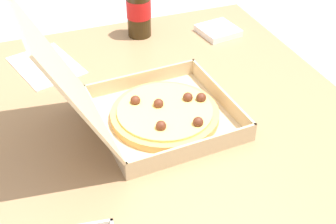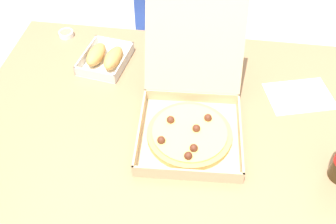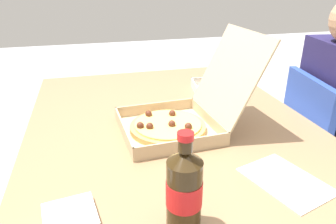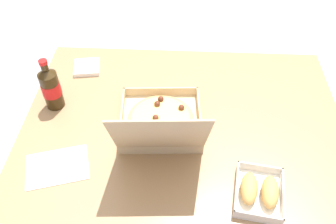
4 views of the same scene
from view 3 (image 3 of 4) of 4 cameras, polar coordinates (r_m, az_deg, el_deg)
name	(u,v)px [view 3 (image 3 of 4)]	position (r m, az deg, el deg)	size (l,w,h in m)	color
dining_table	(169,138)	(1.18, 0.19, -4.66)	(1.23, 0.98, 0.73)	#997551
chair	(324,152)	(1.60, 26.29, -6.44)	(0.45, 0.45, 0.83)	#2D4CAD
pizza_box_open	(179,117)	(1.06, 2.04, -0.92)	(0.33, 0.46, 0.32)	tan
bread_side_box	(215,85)	(1.44, 8.40, 4.83)	(0.18, 0.21, 0.06)	white
cola_bottle	(184,190)	(0.65, 2.93, -13.85)	(0.07, 0.07, 0.22)	#33230F
paper_menu	(286,181)	(0.88, 20.45, -11.51)	(0.21, 0.15, 0.00)	white
napkin_pile	(70,217)	(0.75, -17.20, -17.53)	(0.11, 0.11, 0.02)	white
dipping_sauce_cup	(226,74)	(1.66, 10.30, 6.82)	(0.06, 0.06, 0.02)	white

